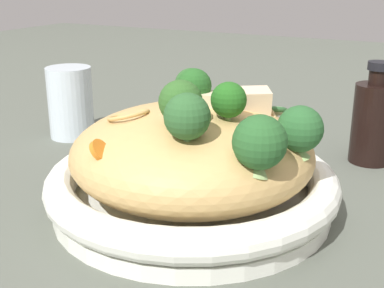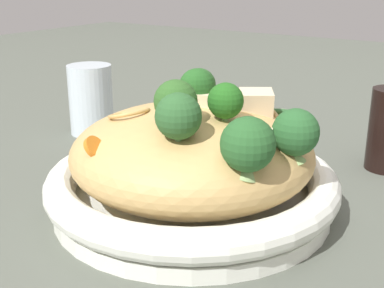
{
  "view_description": "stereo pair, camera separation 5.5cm",
  "coord_description": "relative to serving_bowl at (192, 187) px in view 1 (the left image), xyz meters",
  "views": [
    {
      "loc": [
        -0.46,
        -0.24,
        0.25
      ],
      "look_at": [
        0.0,
        0.0,
        0.08
      ],
      "focal_mm": 48.23,
      "sensor_mm": 36.0,
      "label": 1
    },
    {
      "loc": [
        -0.43,
        -0.29,
        0.25
      ],
      "look_at": [
        0.0,
        0.0,
        0.08
      ],
      "focal_mm": 48.23,
      "sensor_mm": 36.0,
      "label": 2
    }
  ],
  "objects": [
    {
      "name": "serving_bowl",
      "position": [
        0.0,
        0.0,
        0.0
      ],
      "size": [
        0.32,
        0.32,
        0.05
      ],
      "color": "white",
      "rests_on": "ground_plane"
    },
    {
      "name": "zucchini_slices",
      "position": [
        0.08,
        -0.04,
        0.08
      ],
      "size": [
        0.08,
        0.07,
        0.04
      ],
      "color": "beige",
      "rests_on": "serving_bowl"
    },
    {
      "name": "noodle_heap",
      "position": [
        0.0,
        -0.0,
        0.04
      ],
      "size": [
        0.26,
        0.26,
        0.1
      ],
      "color": "tan",
      "rests_on": "serving_bowl"
    },
    {
      "name": "drinking_glass",
      "position": [
        0.14,
        0.29,
        0.03
      ],
      "size": [
        0.07,
        0.07,
        0.11
      ],
      "color": "silver",
      "rests_on": "ground_plane"
    },
    {
      "name": "broccoli_florets",
      "position": [
        -0.02,
        -0.04,
        0.09
      ],
      "size": [
        0.2,
        0.22,
        0.08
      ],
      "color": "#9FB671",
      "rests_on": "serving_bowl"
    },
    {
      "name": "soy_sauce_bottle",
      "position": [
        0.24,
        -0.15,
        0.03
      ],
      "size": [
        0.06,
        0.06,
        0.14
      ],
      "color": "black",
      "rests_on": "ground_plane"
    },
    {
      "name": "ground_plane",
      "position": [
        0.0,
        0.0,
        -0.03
      ],
      "size": [
        3.0,
        3.0,
        0.0
      ],
      "primitive_type": "plane",
      "color": "#52574D"
    },
    {
      "name": "carrot_coins",
      "position": [
        -0.05,
        -0.01,
        0.07
      ],
      "size": [
        0.14,
        0.16,
        0.04
      ],
      "color": "orange",
      "rests_on": "serving_bowl"
    },
    {
      "name": "chicken_chunks",
      "position": [
        0.03,
        -0.05,
        0.09
      ],
      "size": [
        0.12,
        0.12,
        0.04
      ],
      "color": "beige",
      "rests_on": "serving_bowl"
    }
  ]
}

